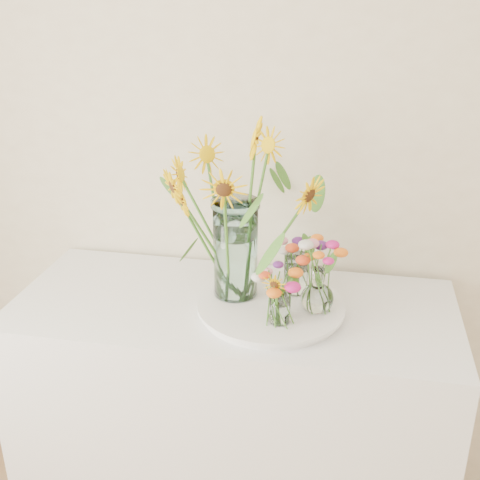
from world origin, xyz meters
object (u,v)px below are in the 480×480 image
Objects in this scene: small_vase_c at (296,274)px; counter at (234,417)px; small_vase_a at (280,307)px; small_vase_b at (318,290)px; tray at (271,309)px; mason_jar at (236,249)px.

counter is at bearing -161.98° from small_vase_c.
small_vase_a is at bearing -97.10° from small_vase_c.
small_vase_c reaches higher than small_vase_a.
counter is 0.61m from small_vase_b.
tray reaches higher than counter.
counter is at bearing -114.96° from mason_jar.
counter is at bearing 171.82° from small_vase_b.
tray is 3.25× the size of small_vase_c.
counter is 0.48m from tray.
mason_jar is 0.21m from small_vase_c.
tray is at bearing -14.18° from counter.
small_vase_b reaches higher than small_vase_a.
mason_jar is 2.24× the size of small_vase_b.
mason_jar is (0.01, 0.01, 0.63)m from counter.
small_vase_a is at bearing -42.50° from mason_jar.
mason_jar is at bearing 65.04° from counter.
mason_jar reaches higher than small_vase_c.
tray is 0.21m from mason_jar.
mason_jar is at bearing 159.53° from tray.
counter is 0.63m from mason_jar.
small_vase_c is (0.02, 0.20, 0.01)m from small_vase_a.
small_vase_b is (0.14, -0.01, 0.08)m from tray.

